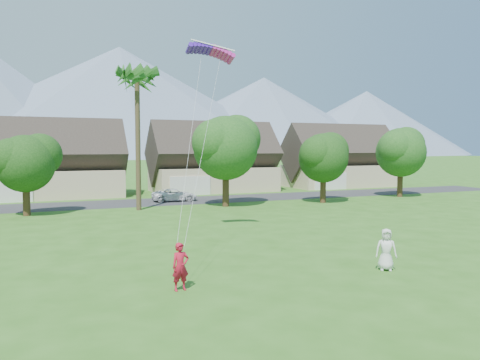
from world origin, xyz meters
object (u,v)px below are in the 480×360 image
parafoil_kite (211,50)px  kite_flyer (180,267)px  watcher (386,250)px  parked_car (175,195)px

parafoil_kite → kite_flyer: bearing=-108.1°
kite_flyer → watcher: size_ratio=0.99×
kite_flyer → parked_car: (7.39, 29.46, -0.29)m
parked_car → parafoil_kite: bearing=173.6°
kite_flyer → parafoil_kite: 14.59m
watcher → parked_car: watcher is taller
watcher → parked_car: (-1.94, 30.10, -0.30)m
watcher → parked_car: 30.17m
watcher → parafoil_kite: parafoil_kite is taller
parked_car → parafoil_kite: parafoil_kite is taller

